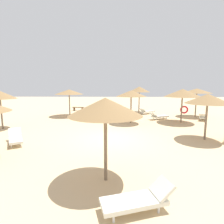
# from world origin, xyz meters

# --- Properties ---
(ground_plane) EXTENTS (80.00, 80.00, 0.00)m
(ground_plane) POSITION_xyz_m (0.00, 0.00, 0.00)
(ground_plane) COLOR #D1B284
(parasol_0) EXTENTS (2.45, 2.45, 2.85)m
(parasol_0) POSITION_xyz_m (-0.01, -4.80, 2.54)
(parasol_0) COLOR #75604C
(parasol_0) RESTS_ON ground
(parasol_1) EXTENTS (2.91, 2.91, 2.93)m
(parasol_1) POSITION_xyz_m (8.64, 8.01, 2.68)
(parasol_1) COLOR #75604C
(parasol_1) RESTS_ON ground
(parasol_2) EXTENTS (2.56, 2.56, 2.76)m
(parasol_2) POSITION_xyz_m (5.67, -0.09, 2.46)
(parasol_2) COLOR #75604C
(parasol_2) RESTS_ON ground
(parasol_3) EXTENTS (2.56, 2.56, 3.11)m
(parasol_3) POSITION_xyz_m (3.08, 10.89, 2.77)
(parasol_3) COLOR #75604C
(parasol_3) RESTS_ON ground
(parasol_4) EXTENTS (3.14, 3.14, 2.94)m
(parasol_4) POSITION_xyz_m (6.06, 4.97, 2.58)
(parasol_4) COLOR #75604C
(parasol_4) RESTS_ON ground
(parasol_6) EXTENTS (2.58, 2.58, 2.83)m
(parasol_6) POSITION_xyz_m (1.59, 4.59, 2.56)
(parasol_6) COLOR #75604C
(parasol_6) RESTS_ON ground
(parasol_7) EXTENTS (2.33, 2.33, 2.86)m
(parasol_7) POSITION_xyz_m (-8.26, 2.29, 2.55)
(parasol_7) COLOR #75604C
(parasol_7) RESTS_ON ground
(parasol_8) EXTENTS (2.97, 2.97, 2.83)m
(parasol_8) POSITION_xyz_m (-4.66, 8.03, 2.56)
(parasol_8) COLOR #75604C
(parasol_8) RESTS_ON ground
(lounger_0) EXTENTS (1.99, 1.16, 0.73)m
(lounger_0) POSITION_xyz_m (0.94, -6.29, 0.32)
(lounger_0) COLOR silver
(lounger_0) RESTS_ON ground
(lounger_1) EXTENTS (1.45, 1.95, 0.77)m
(lounger_1) POSITION_xyz_m (8.56, 6.10, 0.32)
(lounger_1) COLOR silver
(lounger_1) RESTS_ON ground
(lounger_3) EXTENTS (1.91, 1.61, 0.73)m
(lounger_3) POSITION_xyz_m (3.83, 9.57, 0.32)
(lounger_3) COLOR silver
(lounger_3) RESTS_ON ground
(lounger_4) EXTENTS (2.00, 1.40, 0.64)m
(lounger_4) POSITION_xyz_m (4.43, 6.34, 0.31)
(lounger_4) COLOR silver
(lounger_4) RESTS_ON ground
(lounger_5) EXTENTS (1.53, 1.94, 0.72)m
(lounger_5) POSITION_xyz_m (-5.33, -1.06, 0.32)
(lounger_5) COLOR silver
(lounger_5) RESTS_ON ground
(lounger_6) EXTENTS (1.96, 0.79, 0.63)m
(lounger_6) POSITION_xyz_m (0.38, 5.60, 0.31)
(lounger_6) COLOR silver
(lounger_6) RESTS_ON ground
(bench_0) EXTENTS (1.55, 0.64, 0.49)m
(bench_0) POSITION_xyz_m (-4.60, 11.93, 0.35)
(bench_0) COLOR brown
(bench_0) RESTS_ON ground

